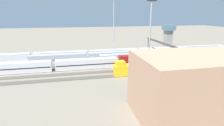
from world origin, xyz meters
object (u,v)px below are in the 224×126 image
train_on_track_1 (135,55)px  light_mast_0 (114,20)px  signal_gantry (162,45)px  control_tower (168,35)px  light_mast_1 (150,28)px  train_on_track_2 (178,56)px  train_on_track_0 (114,53)px  train_on_track_4 (145,64)px  train_on_track_3 (81,64)px  train_on_track_5 (128,69)px

train_on_track_1 → light_mast_0: (8.64, -7.08, 15.53)m
signal_gantry → control_tower: control_tower is taller
light_mast_1 → control_tower: (-31.31, -44.45, -8.18)m
train_on_track_2 → train_on_track_0: 29.33m
train_on_track_2 → train_on_track_1: train_on_track_1 is taller
train_on_track_1 → train_on_track_2: bearing=164.8°
light_mast_0 → light_mast_1: (-4.77, 30.47, -1.39)m
train_on_track_4 → light_mast_0: light_mast_0 is taller
train_on_track_3 → train_on_track_1: bearing=-158.3°
train_on_track_2 → train_on_track_4: 22.08m
train_on_track_4 → train_on_track_1: bearing=-95.0°
train_on_track_4 → train_on_track_2: bearing=-153.1°
control_tower → signal_gantry: bearing=57.1°
train_on_track_3 → signal_gantry: signal_gantry is taller
train_on_track_0 → light_mast_1: bearing=100.6°
train_on_track_1 → control_tower: 35.10m
light_mast_0 → light_mast_1: bearing=98.9°
signal_gantry → train_on_track_2: bearing=-165.1°
control_tower → train_on_track_0: bearing=23.7°
train_on_track_3 → train_on_track_2: train_on_track_3 is taller
train_on_track_5 → train_on_track_4: bearing=-149.3°
train_on_track_5 → control_tower: (-37.17, -41.06, 5.88)m
signal_gantry → light_mast_0: bearing=-39.6°
train_on_track_5 → control_tower: bearing=-132.2°
train_on_track_1 → signal_gantry: bearing=140.2°
train_on_track_3 → train_on_track_1: 27.00m
train_on_track_5 → signal_gantry: (-18.71, -12.50, 5.40)m
train_on_track_5 → light_mast_1: size_ratio=0.40×
control_tower → light_mast_0: bearing=21.2°
train_on_track_0 → control_tower: size_ratio=8.70×
train_on_track_4 → light_mast_1: bearing=73.1°
train_on_track_0 → train_on_track_1: (-9.21, 5.00, 0.05)m
light_mast_0 → train_on_track_5: bearing=87.7°
train_on_track_1 → light_mast_1: size_ratio=3.60×
train_on_track_2 → light_mast_0: size_ratio=2.58×
train_on_track_2 → train_on_track_1: (18.37, -5.00, 0.08)m
train_on_track_3 → control_tower: size_ratio=4.82×
train_on_track_5 → train_on_track_4: 9.78m
train_on_track_0 → train_on_track_1: train_on_track_1 is taller
train_on_track_2 → light_mast_0: light_mast_0 is taller
train_on_track_3 → light_mast_1: size_ratio=2.64×
train_on_track_4 → signal_gantry: signal_gantry is taller
train_on_track_3 → light_mast_1: (-21.20, 13.39, 14.11)m
train_on_track_5 → control_tower: size_ratio=0.73×
train_on_track_5 → train_on_track_4: (-8.41, -5.00, 0.00)m
train_on_track_0 → light_mast_1: light_mast_1 is taller
signal_gantry → light_mast_1: bearing=51.0°
train_on_track_5 → train_on_track_0: (-0.52, -25.00, -0.14)m
train_on_track_5 → train_on_track_1: (-9.73, -20.00, -0.09)m
train_on_track_5 → train_on_track_1: 22.24m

